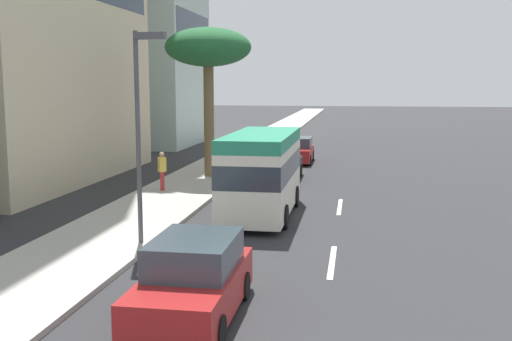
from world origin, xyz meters
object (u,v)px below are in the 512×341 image
object	(u,v)px
car_second	(282,164)
street_lamp	(141,113)
minibus_third	(262,171)
palm_tree	(208,50)
car_fourth	(298,151)
car_lead	(193,281)
pedestrian_mid_block	(229,152)
pedestrian_near_lamp	(162,169)

from	to	relation	value
car_second	street_lamp	distance (m)	14.35
minibus_third	street_lamp	world-z (taller)	street_lamp
palm_tree	car_fourth	bearing A→B (deg)	-28.21
car_second	car_fourth	xyz separation A→B (m)	(6.84, -0.13, -0.06)
car_lead	palm_tree	world-z (taller)	palm_tree
car_lead	car_second	xyz separation A→B (m)	(18.92, 0.39, 0.01)
car_second	palm_tree	bearing A→B (deg)	-83.80
pedestrian_mid_block	palm_tree	size ratio (longest dim) A/B	0.22
street_lamp	car_second	bearing A→B (deg)	-10.43
pedestrian_near_lamp	car_second	bearing A→B (deg)	1.70
street_lamp	pedestrian_mid_block	bearing A→B (deg)	2.83
car_fourth	palm_tree	bearing A→B (deg)	-28.21
car_fourth	palm_tree	size ratio (longest dim) A/B	0.53
car_lead	minibus_third	size ratio (longest dim) A/B	0.64
car_second	pedestrian_near_lamp	world-z (taller)	pedestrian_near_lamp
car_lead	palm_tree	size ratio (longest dim) A/B	0.56
pedestrian_mid_block	car_fourth	bearing A→B (deg)	-104.30
car_lead	pedestrian_mid_block	distance (m)	21.63
car_fourth	pedestrian_near_lamp	world-z (taller)	pedestrian_near_lamp
minibus_third	palm_tree	size ratio (longest dim) A/B	0.88
car_lead	street_lamp	size ratio (longest dim) A/B	0.68
car_fourth	pedestrian_near_lamp	xyz separation A→B (m)	(-11.78, 4.95, 0.37)
car_second	palm_tree	xyz separation A→B (m)	(-0.41, 3.75, 5.76)
car_second	street_lamp	bearing A→B (deg)	-10.43
street_lamp	car_lead	bearing A→B (deg)	-150.55
car_lead	car_fourth	bearing A→B (deg)	-179.43
palm_tree	pedestrian_mid_block	bearing A→B (deg)	-8.64
car_lead	street_lamp	bearing A→B (deg)	-150.55
minibus_third	pedestrian_near_lamp	xyz separation A→B (m)	(3.87, 5.11, -0.59)
pedestrian_near_lamp	palm_tree	world-z (taller)	palm_tree
car_fourth	street_lamp	world-z (taller)	street_lamp
car_second	street_lamp	size ratio (longest dim) A/B	0.66
pedestrian_near_lamp	car_lead	bearing A→B (deg)	-113.58
pedestrian_near_lamp	pedestrian_mid_block	distance (m)	7.49
pedestrian_near_lamp	street_lamp	bearing A→B (deg)	-119.44
car_fourth	car_lead	bearing A→B (deg)	0.57
pedestrian_near_lamp	pedestrian_mid_block	bearing A→B (deg)	34.47
car_lead	street_lamp	distance (m)	6.77
car_second	pedestrian_mid_block	distance (m)	4.11
car_lead	pedestrian_near_lamp	bearing A→B (deg)	-159.55
minibus_third	pedestrian_near_lamp	distance (m)	6.43
car_lead	car_fourth	size ratio (longest dim) A/B	1.06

